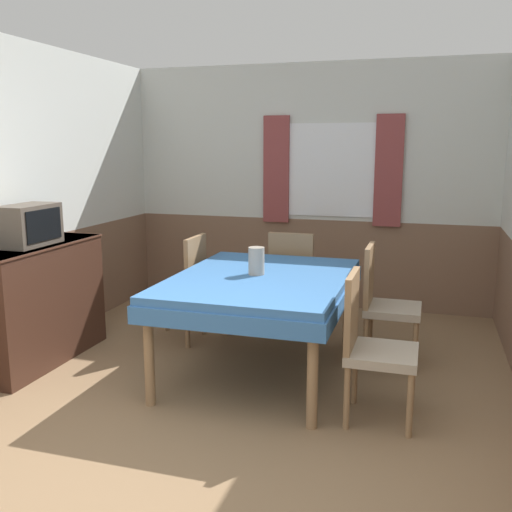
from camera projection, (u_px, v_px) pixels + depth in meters
name	position (u px, v px, depth m)	size (l,w,h in m)	color
ground_plane	(139.00, 510.00, 2.77)	(16.00, 16.00, 0.00)	#846647
wall_back	(309.00, 186.00, 6.17)	(4.32, 0.09, 2.60)	silver
wall_left	(35.00, 198.00, 4.91)	(0.05, 4.27, 2.60)	silver
dining_table	(261.00, 289.00, 4.34)	(1.31, 1.73, 0.77)	#386BA8
chair_head_window	(294.00, 278.00, 5.39)	(0.44, 0.44, 0.96)	#93704C
chair_right_near	(371.00, 342.00, 3.62)	(0.44, 0.44, 0.96)	#93704C
chair_left_far	(183.00, 285.00, 5.11)	(0.44, 0.44, 0.96)	#93704C
chair_right_far	(384.00, 300.00, 4.61)	(0.44, 0.44, 0.96)	#93704C
sideboard	(38.00, 302.00, 4.61)	(0.46, 1.27, 0.97)	#3D2319
tv	(29.00, 225.00, 4.45)	(0.29, 0.50, 0.32)	#51473D
vase	(256.00, 261.00, 4.34)	(0.12, 0.12, 0.21)	#A39989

